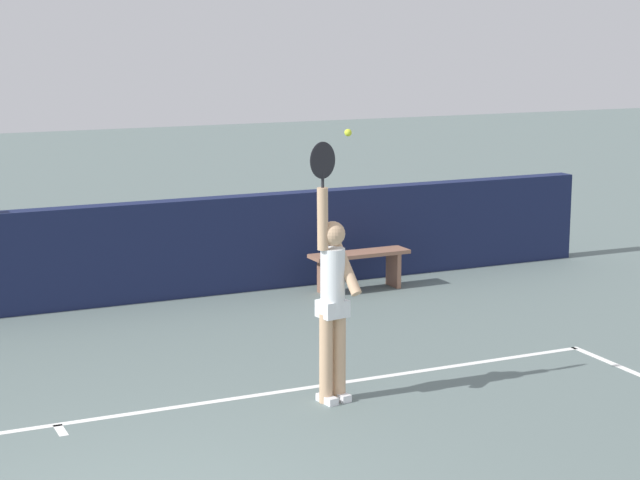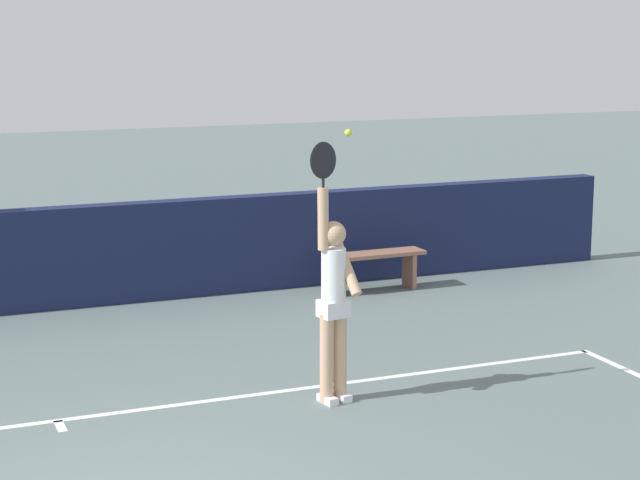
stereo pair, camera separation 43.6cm
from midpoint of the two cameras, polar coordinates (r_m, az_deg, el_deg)
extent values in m
cube|color=white|center=(10.38, -14.52, -9.16)|extent=(11.40, 0.08, 0.00)
cube|color=white|center=(10.24, -14.37, -9.44)|extent=(0.08, 0.30, 0.00)
cylinder|color=tan|center=(10.58, -0.20, -5.95)|extent=(0.13, 0.13, 0.87)
cylinder|color=tan|center=(10.49, -0.89, -6.09)|extent=(0.13, 0.13, 0.87)
cube|color=white|center=(10.68, -0.14, -8.02)|extent=(0.14, 0.25, 0.07)
cube|color=white|center=(10.60, -0.82, -8.17)|extent=(0.14, 0.25, 0.07)
cylinder|color=white|center=(10.34, -0.55, -2.10)|extent=(0.23, 0.23, 0.61)
cube|color=white|center=(10.40, -0.55, -3.53)|extent=(0.29, 0.26, 0.16)
sphere|color=tan|center=(10.25, -0.56, 0.32)|extent=(0.23, 0.23, 0.23)
cylinder|color=tan|center=(10.16, -1.09, 1.09)|extent=(0.12, 0.12, 0.58)
cylinder|color=tan|center=(10.33, 0.16, -1.52)|extent=(0.17, 0.41, 0.47)
ellipsoid|color=black|center=(10.08, -1.10, 4.10)|extent=(0.30, 0.08, 0.36)
cylinder|color=black|center=(10.10, -1.10, 3.03)|extent=(0.03, 0.03, 0.18)
sphere|color=#CBE02F|center=(9.97, 0.19, 5.52)|extent=(0.07, 0.07, 0.07)
cube|color=#91634E|center=(14.83, 1.20, -0.72)|extent=(1.39, 0.39, 0.05)
cube|color=#91634E|center=(14.65, -0.63, -1.85)|extent=(0.07, 0.32, 0.50)
cube|color=#91634E|center=(15.12, 2.97, -1.46)|extent=(0.07, 0.32, 0.50)
camera|label=1|loc=(0.22, -91.24, -0.24)|focal=62.40mm
camera|label=2|loc=(0.22, 88.76, 0.24)|focal=62.40mm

